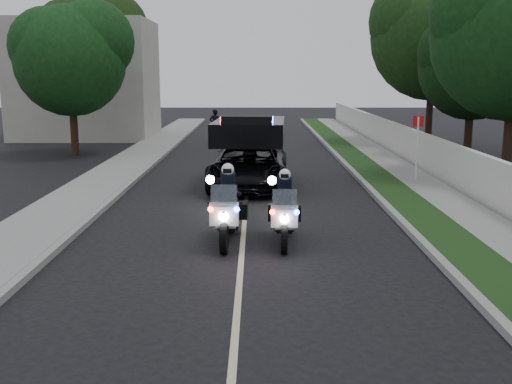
{
  "coord_description": "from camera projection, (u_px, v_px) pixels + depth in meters",
  "views": [
    {
      "loc": [
        0.32,
        -11.22,
        3.86
      ],
      "look_at": [
        0.31,
        3.4,
        1.0
      ],
      "focal_mm": 42.55,
      "sensor_mm": 36.0,
      "label": 1
    }
  ],
  "objects": [
    {
      "name": "curb_left",
      "position": [
        132.0,
        182.0,
        21.56
      ],
      "size": [
        0.2,
        60.0,
        0.15
      ],
      "primitive_type": "cube",
      "color": "gray",
      "rests_on": "ground"
    },
    {
      "name": "sidewalk_right",
      "position": [
        419.0,
        182.0,
        21.55
      ],
      "size": [
        1.4,
        60.0,
        0.16
      ],
      "primitive_type": "cube",
      "color": "gray",
      "rests_on": "ground"
    },
    {
      "name": "ground",
      "position": [
        240.0,
        276.0,
        11.75
      ],
      "size": [
        120.0,
        120.0,
        0.0
      ],
      "primitive_type": "plane",
      "color": "black",
      "rests_on": "ground"
    },
    {
      "name": "tree_right_d",
      "position": [
        428.0,
        145.0,
        33.44
      ],
      "size": [
        7.99,
        7.99,
        11.19
      ],
      "primitive_type": null,
      "rotation": [
        0.0,
        0.0,
        -0.21
      ],
      "color": "#1C3E14",
      "rests_on": "ground"
    },
    {
      "name": "building_far",
      "position": [
        86.0,
        80.0,
        36.61
      ],
      "size": [
        8.0,
        6.0,
        7.0
      ],
      "primitive_type": "cube",
      "color": "#A8A396",
      "rests_on": "ground"
    },
    {
      "name": "curb_right",
      "position": [
        363.0,
        182.0,
        21.55
      ],
      "size": [
        0.2,
        60.0,
        0.15
      ],
      "primitive_type": "cube",
      "color": "gray",
      "rests_on": "ground"
    },
    {
      "name": "sign_post",
      "position": [
        415.0,
        184.0,
        21.66
      ],
      "size": [
        0.44,
        0.44,
        2.49
      ],
      "primitive_type": null,
      "rotation": [
        0.0,
        0.0,
        -0.14
      ],
      "color": "#B5220C",
      "rests_on": "ground"
    },
    {
      "name": "property_wall",
      "position": [
        448.0,
        163.0,
        21.42
      ],
      "size": [
        0.22,
        60.0,
        1.5
      ],
      "primitive_type": "cube",
      "color": "beige",
      "rests_on": "ground"
    },
    {
      "name": "police_moto_left",
      "position": [
        228.0,
        242.0,
        14.13
      ],
      "size": [
        0.84,
        2.19,
        1.84
      ],
      "primitive_type": null,
      "rotation": [
        0.0,
        0.0,
        -0.04
      ],
      "color": "white",
      "rests_on": "ground"
    },
    {
      "name": "bicycle",
      "position": [
        215.0,
        144.0,
        34.05
      ],
      "size": [
        0.82,
        1.93,
        0.98
      ],
      "primitive_type": "imported",
      "rotation": [
        0.0,
        0.0,
        0.09
      ],
      "color": "black",
      "rests_on": "ground"
    },
    {
      "name": "grass_verge",
      "position": [
        382.0,
        182.0,
        21.55
      ],
      "size": [
        1.2,
        60.0,
        0.16
      ],
      "primitive_type": "cube",
      "color": "#193814",
      "rests_on": "ground"
    },
    {
      "name": "tree_left_far",
      "position": [
        94.0,
        137.0,
        37.46
      ],
      "size": [
        6.92,
        6.92,
        10.36
      ],
      "primitive_type": null,
      "rotation": [
        0.0,
        0.0,
        0.12
      ],
      "color": "#1B3510",
      "rests_on": "ground"
    },
    {
      "name": "cyclist",
      "position": [
        215.0,
        144.0,
        34.05
      ],
      "size": [
        0.65,
        0.46,
        1.73
      ],
      "primitive_type": "imported",
      "rotation": [
        0.0,
        0.0,
        3.06
      ],
      "color": "black",
      "rests_on": "ground"
    },
    {
      "name": "tree_left_near",
      "position": [
        76.0,
        155.0,
        29.22
      ],
      "size": [
        6.73,
        6.73,
        8.66
      ],
      "primitive_type": null,
      "rotation": [
        0.0,
        0.0,
        0.37
      ],
      "color": "#154016",
      "rests_on": "ground"
    },
    {
      "name": "tree_right_b",
      "position": [
        505.0,
        180.0,
        22.39
      ],
      "size": [
        7.4,
        7.4,
        9.99
      ],
      "primitive_type": null,
      "rotation": [
        0.0,
        0.0,
        0.28
      ],
      "color": "#143C14",
      "rests_on": "ground"
    },
    {
      "name": "lane_marking",
      "position": [
        248.0,
        184.0,
        21.57
      ],
      "size": [
        0.12,
        50.0,
        0.01
      ],
      "primitive_type": "cube",
      "color": "#BFB78C",
      "rests_on": "ground"
    },
    {
      "name": "sidewalk_left",
      "position": [
        102.0,
        182.0,
        21.56
      ],
      "size": [
        2.0,
        60.0,
        0.16
      ],
      "primitive_type": "cube",
      "color": "gray",
      "rests_on": "ground"
    },
    {
      "name": "tree_right_c",
      "position": [
        467.0,
        158.0,
        28.3
      ],
      "size": [
        6.04,
        6.04,
        8.14
      ],
      "primitive_type": null,
      "rotation": [
        0.0,
        0.0,
        -0.28
      ],
      "color": "black",
      "rests_on": "ground"
    },
    {
      "name": "police_moto_right",
      "position": [
        284.0,
        243.0,
        14.09
      ],
      "size": [
        0.8,
        2.06,
        1.72
      ],
      "primitive_type": null,
      "rotation": [
        0.0,
        0.0,
        -0.05
      ],
      "color": "white",
      "rests_on": "ground"
    },
    {
      "name": "police_suv",
      "position": [
        249.0,
        187.0,
        21.09
      ],
      "size": [
        2.86,
        5.67,
        2.69
      ],
      "primitive_type": "imported",
      "rotation": [
        0.0,
        0.0,
        -0.06
      ],
      "color": "black",
      "rests_on": "ground"
    }
  ]
}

